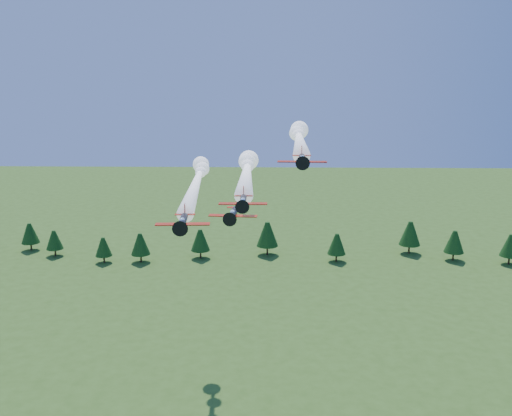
{
  "coord_description": "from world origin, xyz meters",
  "views": [
    {
      "loc": [
        4.4,
        -78.6,
        62.71
      ],
      "look_at": [
        2.4,
        0.0,
        43.82
      ],
      "focal_mm": 40.0,
      "sensor_mm": 36.0,
      "label": 1
    }
  ],
  "objects_px": {
    "plane_left": "(197,181)",
    "plane_slot": "(233,213)",
    "plane_right": "(299,139)",
    "plane_lead": "(247,171)"
  },
  "relations": [
    {
      "from": "plane_lead",
      "to": "plane_slot",
      "type": "xyz_separation_m",
      "value": [
        -1.72,
        -9.66,
        -4.94
      ]
    },
    {
      "from": "plane_left",
      "to": "plane_slot",
      "type": "relative_size",
      "value": 6.76
    },
    {
      "from": "plane_right",
      "to": "plane_slot",
      "type": "bearing_deg",
      "value": -118.64
    },
    {
      "from": "plane_slot",
      "to": "plane_left",
      "type": "bearing_deg",
      "value": 114.38
    },
    {
      "from": "plane_right",
      "to": "plane_left",
      "type": "bearing_deg",
      "value": 167.98
    },
    {
      "from": "plane_left",
      "to": "plane_slot",
      "type": "bearing_deg",
      "value": -73.29
    },
    {
      "from": "plane_left",
      "to": "plane_right",
      "type": "height_order",
      "value": "plane_right"
    },
    {
      "from": "plane_left",
      "to": "plane_slot",
      "type": "xyz_separation_m",
      "value": [
        8.58,
        -23.36,
        -0.58
      ]
    },
    {
      "from": "plane_left",
      "to": "plane_right",
      "type": "bearing_deg",
      "value": -17.33
    },
    {
      "from": "plane_lead",
      "to": "plane_left",
      "type": "distance_m",
      "value": 17.69
    }
  ]
}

